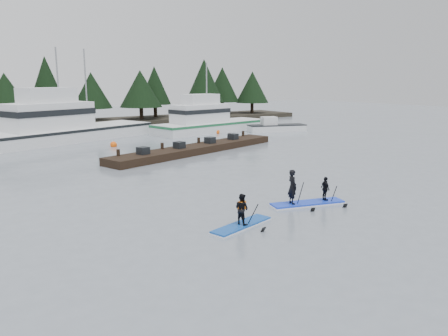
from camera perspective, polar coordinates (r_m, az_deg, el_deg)
ground at (r=18.52m, az=10.64°, el=-6.37°), size 160.00×160.00×0.00m
far_shore at (r=56.05m, az=-21.44°, el=5.21°), size 70.00×8.00×0.60m
treeline at (r=56.07m, az=-21.42°, el=4.90°), size 60.00×4.00×8.00m
fishing_boat_large at (r=43.39m, az=-20.09°, el=4.26°), size 17.23×9.86×9.50m
fishing_boat_medium at (r=48.20m, az=-1.99°, el=5.44°), size 14.22×6.13×8.29m
skiff at (r=48.96m, az=6.91°, el=5.21°), size 6.63×3.87×0.74m
floating_dock at (r=34.51m, az=-3.48°, el=2.53°), size 16.61×6.68×0.55m
buoy_b at (r=38.58m, az=-14.22°, el=2.72°), size 0.57×0.57×0.57m
buoy_c at (r=46.63m, az=-0.92°, el=4.52°), size 0.57×0.57×0.57m
paddleboard_solo at (r=17.00m, az=2.33°, el=-6.19°), size 3.01×1.43×1.81m
paddleboard_duo at (r=20.22m, az=10.66°, el=-3.31°), size 3.54×1.79×2.20m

